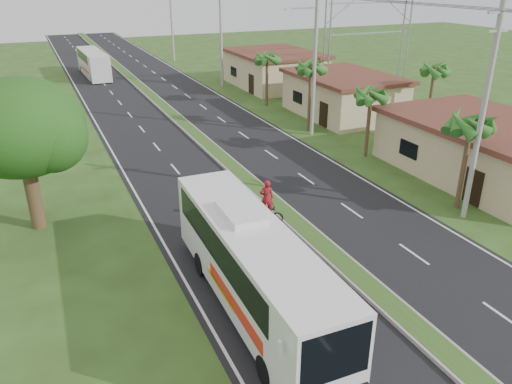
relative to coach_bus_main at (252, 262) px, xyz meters
name	(u,v)px	position (x,y,z in m)	size (l,w,h in m)	color
ground	(350,272)	(4.85, 0.58, -2.05)	(180.00, 180.00, 0.00)	#2F4519
road_asphalt	(202,141)	(4.85, 20.58, -2.04)	(14.00, 160.00, 0.02)	black
median_strip	(202,140)	(4.85, 20.58, -1.95)	(1.20, 160.00, 0.18)	gray
lane_edge_left	(113,153)	(-1.85, 20.58, -2.05)	(0.12, 160.00, 0.01)	silver
lane_edge_right	(280,131)	(11.55, 20.58, -2.05)	(0.12, 160.00, 0.01)	silver
shop_near	(486,149)	(18.85, 6.58, -0.27)	(8.60, 12.60, 3.52)	tan
shop_mid	(343,95)	(18.85, 22.58, -0.19)	(7.60, 10.60, 3.67)	tan
shop_far	(274,69)	(18.85, 36.58, -0.12)	(8.60, 11.60, 3.82)	tan
palm_verge_a	(471,124)	(13.85, 3.58, 2.69)	(2.40, 2.40, 5.45)	#473321
palm_verge_b	(371,95)	(14.25, 12.58, 2.31)	(2.40, 2.40, 5.05)	#473321
palm_verge_c	(311,67)	(13.65, 19.58, 3.07)	(2.40, 2.40, 5.85)	#473321
palm_verge_d	(267,58)	(14.15, 28.58, 2.50)	(2.40, 2.40, 5.25)	#473321
palm_behind_shop	(435,70)	(22.35, 15.58, 2.88)	(2.40, 2.40, 5.65)	#473321
shade_tree	(18,131)	(-7.26, 10.60, 2.98)	(6.30, 6.00, 7.54)	#473321
utility_pole_a	(483,111)	(13.35, 2.58, 3.62)	(1.60, 0.28, 11.00)	gray
utility_pole_b	(315,54)	(13.32, 18.58, 4.21)	(3.20, 0.28, 12.00)	gray
utility_pole_c	(221,34)	(13.35, 38.58, 3.62)	(1.60, 0.28, 11.00)	gray
utility_pole_d	(172,22)	(13.35, 58.58, 3.37)	(1.60, 0.28, 10.50)	gray
billboard_lattice	(369,25)	(26.85, 30.58, 4.77)	(10.18, 1.18, 12.07)	gray
coach_bus_main	(252,262)	(0.00, 0.00, 0.00)	(2.64, 11.59, 3.73)	white
coach_bus_far	(93,62)	(1.04, 50.73, -0.30)	(2.63, 10.64, 3.08)	silver
motorcyclist	(267,209)	(3.43, 6.00, -1.12)	(1.81, 1.01, 2.47)	black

